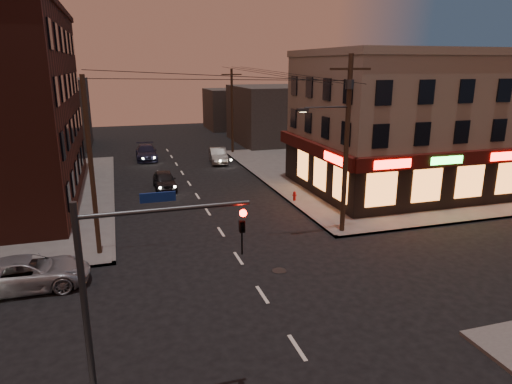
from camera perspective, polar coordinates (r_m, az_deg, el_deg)
name	(u,v)px	position (r m, az deg, el deg)	size (l,w,h in m)	color
ground	(262,295)	(20.17, 0.79, -12.71)	(120.00, 120.00, 0.00)	black
sidewalk_ne	(384,171)	(43.92, 15.74, 2.56)	(24.00, 28.00, 0.15)	#514F4C
pizza_building	(406,122)	(37.35, 18.23, 8.37)	(15.85, 12.85, 10.50)	gray
bg_building_ne_a	(276,114)	(58.55, 2.49, 9.67)	(10.00, 12.00, 7.00)	#3F3D3A
bg_building_nw	(48,114)	(59.63, -24.55, 8.89)	(9.00, 10.00, 8.00)	#3F3D3A
bg_building_ne_b	(233,109)	(71.37, -2.87, 10.34)	(8.00, 8.00, 6.00)	#3F3D3A
utility_pole_main	(345,136)	(26.02, 11.07, 6.92)	(4.20, 0.44, 10.00)	#382619
utility_pole_far	(232,111)	(50.64, -3.01, 10.04)	(0.26, 0.26, 9.00)	#382619
utility_pole_west	(91,168)	(23.94, -19.90, 2.82)	(0.24, 0.24, 9.00)	#382619
traffic_signal	(125,281)	(12.52, -16.08, -10.69)	(4.49, 0.32, 6.47)	#333538
suv_cross	(28,273)	(22.72, -26.64, -9.05)	(2.41, 5.22, 1.45)	gray
sedan_near	(164,180)	(37.00, -11.38, 1.46)	(1.67, 4.14, 1.41)	black
sedan_mid	(218,155)	(46.28, -4.76, 4.59)	(1.57, 4.51, 1.49)	slate
sedan_far	(146,152)	(48.99, -13.56, 4.83)	(2.11, 5.19, 1.51)	#1A1C35
fire_hydrant	(294,195)	(32.84, 4.83, -0.43)	(0.29, 0.29, 0.67)	maroon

